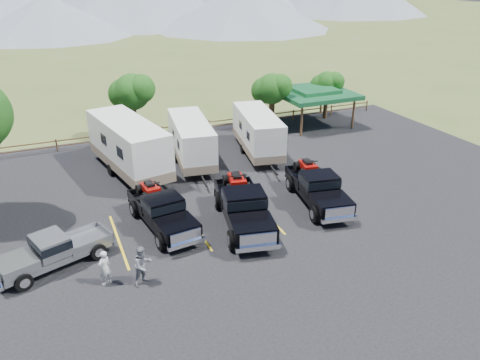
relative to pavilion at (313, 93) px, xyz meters
name	(u,v)px	position (x,y,z in m)	size (l,w,h in m)	color
ground	(261,256)	(-13.00, -17.00, -2.79)	(320.00, 320.00, 0.00)	#475825
asphalt_lot	(236,227)	(-13.00, -14.00, -2.77)	(44.00, 34.00, 0.04)	black
stall_lines	(229,218)	(-13.00, -13.00, -2.74)	(12.12, 5.50, 0.01)	gold
tree_ne_a	(271,89)	(-4.03, 0.01, 0.69)	(3.11, 2.92, 4.76)	#311F13
tree_ne_b	(327,84)	(1.98, 1.01, 0.34)	(2.77, 2.59, 4.27)	#311F13
tree_north	(132,92)	(-15.03, 2.02, 1.05)	(3.46, 3.24, 5.25)	#311F13
rail_fence	(186,128)	(-11.00, 1.50, -2.18)	(36.12, 0.12, 1.00)	brown
pavilion	(313,93)	(0.00, 0.00, 0.00)	(6.20, 6.20, 3.22)	brown
rig_left	(162,210)	(-16.57, -12.44, -1.77)	(2.74, 6.25, 2.02)	black
rig_center	(243,206)	(-12.55, -13.87, -1.66)	(3.46, 7.07, 2.26)	black
rig_right	(317,187)	(-7.63, -13.24, -1.74)	(3.05, 6.54, 2.10)	black
trailer_left	(129,147)	(-16.73, -4.65, -0.89)	(4.17, 10.28, 3.56)	white
trailer_center	(191,141)	(-12.40, -4.48, -1.16)	(3.22, 8.80, 3.04)	white
trailer_right	(258,133)	(-7.43, -4.68, -1.16)	(3.53, 8.75, 3.03)	white
pickup_silver	(54,250)	(-21.97, -14.06, -1.92)	(5.58, 3.40, 1.60)	gray
person_a	(105,268)	(-20.08, -16.36, -1.92)	(0.60, 0.39, 1.65)	silver
person_b	(143,265)	(-18.56, -16.94, -1.83)	(0.89, 0.69, 1.83)	slate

